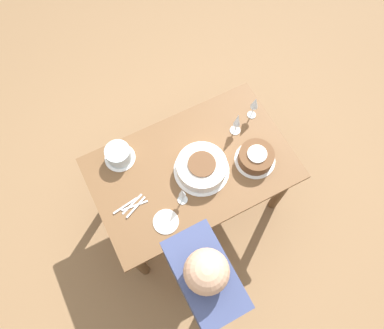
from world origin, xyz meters
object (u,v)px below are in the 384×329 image
Objects in this scene: cake_center_white at (202,167)px; wine_glass_near at (237,121)px; cake_front_chocolate at (256,157)px; wine_glass_far at (255,104)px; wine_glass_extra at (182,193)px; person_cutting at (203,284)px; cake_back_decorated at (119,155)px.

cake_center_white is 0.38m from wine_glass_near.
cake_center_white reaches higher than cake_front_chocolate.
wine_glass_extra is at bearing -154.88° from wine_glass_far.
wine_glass_near reaches higher than wine_glass_far.
wine_glass_far is (0.50, 0.20, 0.09)m from cake_center_white.
cake_front_chocolate is 1.27× the size of wine_glass_near.
wine_glass_near is at bearing 24.31° from cake_center_white.
person_cutting is at bearing -130.40° from wine_glass_near.
cake_center_white is 1.35× the size of cake_front_chocolate.
wine_glass_far is 1.19m from person_cutting.
wine_glass_extra is (-0.53, -0.27, -0.01)m from wine_glass_near.
wine_glass_far is 0.13× the size of person_cutting.
wine_glass_far is at bearing 62.83° from cake_front_chocolate.
wine_glass_extra is at bearing -152.91° from wine_glass_near.
person_cutting is (-0.14, -0.52, 0.10)m from wine_glass_extra.
person_cutting reaches higher than wine_glass_near.
cake_front_chocolate is 1.29× the size of wine_glass_far.
wine_glass_near is 1.10× the size of wine_glass_extra.
wine_glass_far reaches higher than wine_glass_extra.
person_cutting is at bearing -134.65° from wine_glass_far.
cake_front_chocolate is 0.35m from wine_glass_far.
cake_back_decorated is 0.97× the size of wine_glass_far.
wine_glass_near reaches higher than wine_glass_extra.
cake_back_decorated is at bearing 167.61° from wine_glass_near.
wine_glass_far is (0.16, 0.05, 0.01)m from wine_glass_near.
cake_front_chocolate is 0.89m from person_cutting.
cake_center_white is 0.24m from wine_glass_extra.
cake_center_white is at bearing 31.52° from wine_glass_extra.
cake_back_decorated is at bearing 172.82° from wine_glass_far.
cake_front_chocolate is 1.40× the size of wine_glass_extra.
person_cutting is (0.10, -0.96, 0.17)m from cake_back_decorated.
cake_center_white is at bearing -155.69° from wine_glass_near.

